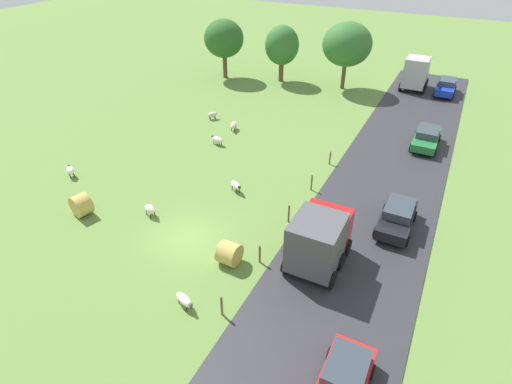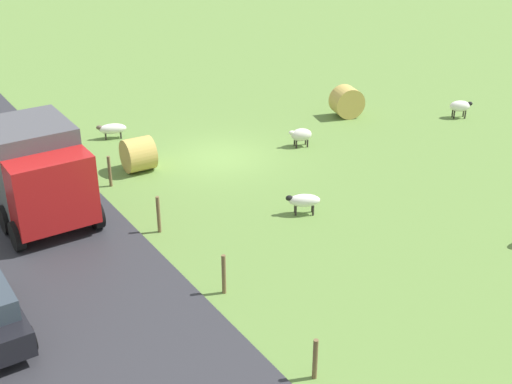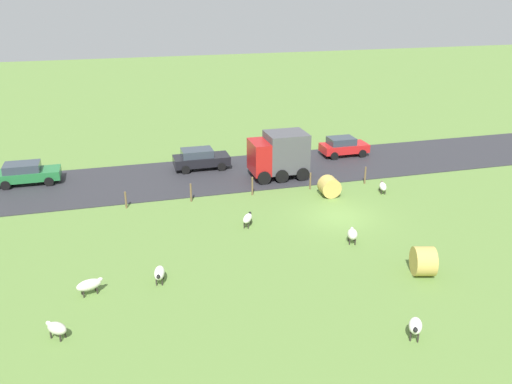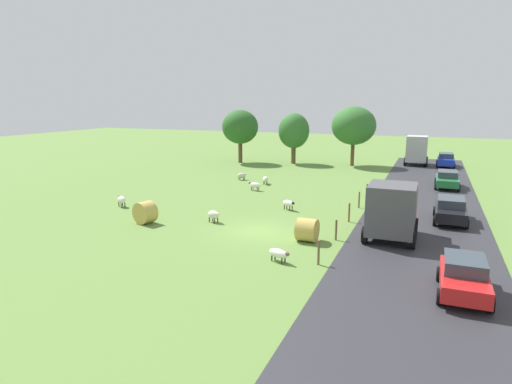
{
  "view_description": "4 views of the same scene",
  "coord_description": "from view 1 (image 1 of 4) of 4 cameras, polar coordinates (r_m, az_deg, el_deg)",
  "views": [
    {
      "loc": [
        12.48,
        -15.46,
        16.32
      ],
      "look_at": [
        2.45,
        4.46,
        1.43
      ],
      "focal_mm": 28.8,
      "sensor_mm": 36.0,
      "label": 1
    },
    {
      "loc": [
        12.83,
        22.24,
        10.99
      ],
      "look_at": [
        2.25,
        6.0,
        1.48
      ],
      "focal_mm": 47.28,
      "sensor_mm": 36.0,
      "label": 2
    },
    {
      "loc": [
        -27.55,
        12.98,
        13.46
      ],
      "look_at": [
        2.0,
        4.78,
        1.38
      ],
      "focal_mm": 37.36,
      "sensor_mm": 36.0,
      "label": 3
    },
    {
      "loc": [
        9.7,
        -24.29,
        8.01
      ],
      "look_at": [
        -2.49,
        5.94,
        1.13
      ],
      "focal_mm": 30.68,
      "sensor_mm": 36.0,
      "label": 4
    }
  ],
  "objects": [
    {
      "name": "ground_plane",
      "position": [
        25.72,
        -9.44,
        -6.23
      ],
      "size": [
        160.0,
        160.0,
        0.0
      ],
      "primitive_type": "plane",
      "color": "olive"
    },
    {
      "name": "sheep_1",
      "position": [
        29.22,
        -2.81,
        0.93
      ],
      "size": [
        1.19,
        0.94,
        0.74
      ],
      "color": "white",
      "rests_on": "ground_plane"
    },
    {
      "name": "truck_0",
      "position": [
        51.14,
        21.34,
        15.16
      ],
      "size": [
        2.71,
        3.85,
        3.63
      ],
      "color": "white",
      "rests_on": "road_strip"
    },
    {
      "name": "sheep_4",
      "position": [
        33.9,
        -24.38,
        2.79
      ],
      "size": [
        1.09,
        0.96,
        0.84
      ],
      "color": "white",
      "rests_on": "ground_plane"
    },
    {
      "name": "sheep_5",
      "position": [
        27.69,
        -14.51,
        -2.31
      ],
      "size": [
        1.07,
        0.83,
        0.8
      ],
      "color": "silver",
      "rests_on": "ground_plane"
    },
    {
      "name": "sheep_0",
      "position": [
        35.73,
        -5.41,
        7.28
      ],
      "size": [
        1.27,
        0.68,
        0.75
      ],
      "color": "white",
      "rests_on": "ground_plane"
    },
    {
      "name": "hay_bale_0",
      "position": [
        23.34,
        -3.73,
        -8.5
      ],
      "size": [
        1.17,
        1.38,
        1.34
      ],
      "primitive_type": "cylinder",
      "rotation": [
        1.57,
        0.0,
        1.53
      ],
      "color": "tan",
      "rests_on": "ground_plane"
    },
    {
      "name": "hay_bale_1",
      "position": [
        29.16,
        -23.09,
        -1.67
      ],
      "size": [
        1.67,
        1.36,
        1.46
      ],
      "primitive_type": "cylinder",
      "rotation": [
        1.57,
        0.0,
        2.87
      ],
      "color": "tan",
      "rests_on": "ground_plane"
    },
    {
      "name": "car_2",
      "position": [
        51.2,
        24.89,
        13.15
      ],
      "size": [
        2.08,
        4.4,
        1.62
      ],
      "color": "#1933B2",
      "rests_on": "road_strip"
    },
    {
      "name": "fence_post_2",
      "position": [
        26.29,
        4.57,
        -3.01
      ],
      "size": [
        0.12,
        0.12,
        1.29
      ],
      "primitive_type": "cylinder",
      "color": "brown",
      "rests_on": "ground_plane"
    },
    {
      "name": "sheep_6",
      "position": [
        38.32,
        -3.14,
        9.28
      ],
      "size": [
        0.82,
        1.28,
        0.75
      ],
      "color": "silver",
      "rests_on": "ground_plane"
    },
    {
      "name": "car_3",
      "position": [
        18.52,
        12.11,
        -24.04
      ],
      "size": [
        2.04,
        3.84,
        1.55
      ],
      "color": "red",
      "rests_on": "road_strip"
    },
    {
      "name": "fence_post_3",
      "position": [
        29.57,
        7.73,
        1.3
      ],
      "size": [
        0.12,
        0.12,
        1.24
      ],
      "primitive_type": "cylinder",
      "color": "brown",
      "rests_on": "ground_plane"
    },
    {
      "name": "sheep_3",
      "position": [
        21.5,
        -9.91,
        -14.54
      ],
      "size": [
        1.32,
        0.84,
        0.68
      ],
      "color": "white",
      "rests_on": "ground_plane"
    },
    {
      "name": "fence_post_1",
      "position": [
        23.34,
        0.52,
        -8.59
      ],
      "size": [
        0.12,
        0.12,
        1.21
      ],
      "primitive_type": "cylinder",
      "color": "brown",
      "rests_on": "ground_plane"
    },
    {
      "name": "tree_2",
      "position": [
        50.2,
        3.62,
        19.64
      ],
      "size": [
        3.92,
        3.92,
        6.41
      ],
      "color": "brown",
      "rests_on": "ground_plane"
    },
    {
      "name": "tree_1",
      "position": [
        51.45,
        -4.48,
        20.46
      ],
      "size": [
        4.63,
        4.63,
        6.78
      ],
      "color": "brown",
      "rests_on": "ground_plane"
    },
    {
      "name": "truck_1",
      "position": [
        22.73,
        8.76,
        -6.44
      ],
      "size": [
        2.88,
        4.09,
        3.3
      ],
      "color": "#B21919",
      "rests_on": "road_strip"
    },
    {
      "name": "sheep_2",
      "position": [
        40.75,
        -6.08,
        10.64
      ],
      "size": [
        0.96,
        1.01,
        0.72
      ],
      "color": "beige",
      "rests_on": "ground_plane"
    },
    {
      "name": "tree_0",
      "position": [
        48.44,
        12.55,
        19.37
      ],
      "size": [
        5.37,
        5.37,
        7.26
      ],
      "color": "brown",
      "rests_on": "ground_plane"
    },
    {
      "name": "car_0",
      "position": [
        37.96,
        22.6,
        7.0
      ],
      "size": [
        2.12,
        4.38,
        1.52
      ],
      "color": "#237238",
      "rests_on": "road_strip"
    },
    {
      "name": "car_1",
      "position": [
        27.04,
        19.02,
        -3.26
      ],
      "size": [
        2.1,
        4.24,
        1.57
      ],
      "color": "black",
      "rests_on": "road_strip"
    },
    {
      "name": "road_strip",
      "position": [
        22.66,
        11.25,
        -13.11
      ],
      "size": [
        8.0,
        80.0,
        0.06
      ],
      "primitive_type": "cube",
      "color": "#2D2D33",
      "rests_on": "ground_plane"
    },
    {
      "name": "fence_post_0",
      "position": [
        20.78,
        -4.79,
        -15.48
      ],
      "size": [
        0.12,
        0.12,
        1.26
      ],
      "primitive_type": "cylinder",
      "color": "brown",
      "rests_on": "ground_plane"
    },
    {
      "name": "fence_post_4",
      "position": [
        33.07,
        10.24,
        4.68
      ],
      "size": [
        0.12,
        0.12,
        1.11
      ],
      "primitive_type": "cylinder",
      "color": "brown",
      "rests_on": "ground_plane"
    }
  ]
}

